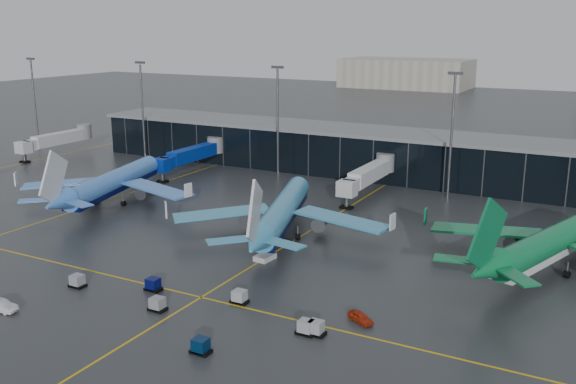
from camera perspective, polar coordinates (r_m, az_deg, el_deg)
The scene contains 12 objects.
ground at distance 101.94m, azimuth -7.34°, elevation -5.17°, with size 600.00×600.00×0.00m, color #282B2D.
terminal_pier at distance 153.32m, azimuth 6.21°, elevation 3.65°, with size 142.00×17.00×10.70m.
jet_bridges at distance 154.29m, azimuth -8.70°, elevation 3.31°, with size 94.00×27.50×7.20m.
flood_masts at distance 139.10m, azimuth 6.32°, elevation 6.04°, with size 203.00×0.50×25.50m.
taxi_lines at distance 105.43m, azimuth 0.48°, elevation -4.37°, with size 220.00×120.00×0.02m.
airliner_arkefly at distance 131.42m, azimuth -15.29°, elevation 1.95°, with size 38.15×43.44×13.35m, color #4482E1, non-canonical shape.
airliner_klm_near at distance 106.65m, azimuth -0.51°, elevation -0.37°, with size 38.43×43.77×13.45m, color #3A91C0, non-canonical shape.
airliner_aer_lingus at distance 99.55m, azimuth 22.81°, elevation -2.63°, with size 38.57×43.92×13.50m, color #0D713D, non-canonical shape.
baggage_carts at distance 80.22m, azimuth -7.59°, elevation -10.22°, with size 36.66×14.39×1.70m.
mobile_airstair at distance 97.05m, azimuth -2.07°, elevation -5.61°, with size 2.47×3.38×3.45m.
service_van_red at distance 78.12m, azimuth 6.46°, elevation -11.00°, with size 1.47×3.66×1.25m, color #AE280D.
service_van_white at distance 87.80m, azimuth -24.17°, elevation -9.21°, with size 1.54×4.43×1.46m, color silver.
Camera 1 is at (56.68, -77.52, 34.22)m, focal length 40.00 mm.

